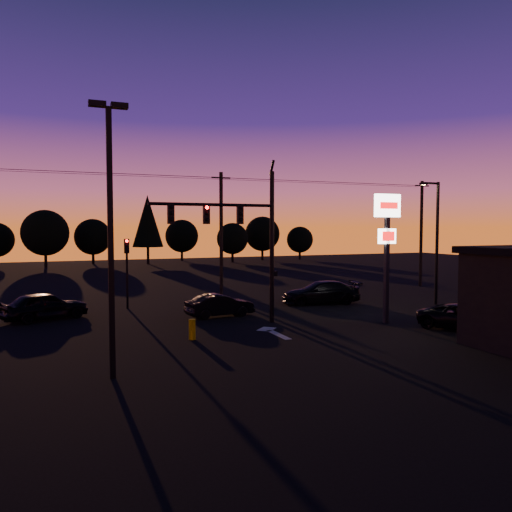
# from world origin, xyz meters

# --- Properties ---
(ground) EXTENTS (120.00, 120.00, 0.00)m
(ground) POSITION_xyz_m (0.00, 0.00, 0.00)
(ground) COLOR black
(ground) RESTS_ON ground
(lane_arrow) EXTENTS (1.20, 3.10, 0.01)m
(lane_arrow) POSITION_xyz_m (0.50, 1.67, 0.01)
(lane_arrow) COLOR beige
(lane_arrow) RESTS_ON ground
(traffic_signal_mast) EXTENTS (6.79, 0.52, 8.58)m
(traffic_signal_mast) POSITION_xyz_m (-0.10, 3.99, 4.94)
(traffic_signal_mast) COLOR black
(traffic_signal_mast) RESTS_ON ground
(secondary_signal) EXTENTS (0.30, 0.31, 4.35)m
(secondary_signal) POSITION_xyz_m (-5.00, 11.49, 2.86)
(secondary_signal) COLOR black
(secondary_signal) RESTS_ON ground
(parking_lot_light) EXTENTS (1.25, 0.30, 9.14)m
(parking_lot_light) POSITION_xyz_m (-7.50, -3.00, 5.27)
(parking_lot_light) COLOR black
(parking_lot_light) RESTS_ON ground
(pylon_sign) EXTENTS (1.50, 0.28, 6.80)m
(pylon_sign) POSITION_xyz_m (7.00, 1.50, 4.91)
(pylon_sign) COLOR black
(pylon_sign) RESTS_ON ground
(streetlight) EXTENTS (1.55, 0.35, 8.00)m
(streetlight) POSITION_xyz_m (13.91, 5.50, 4.42)
(streetlight) COLOR black
(streetlight) RESTS_ON ground
(utility_pole_1) EXTENTS (1.40, 0.26, 9.00)m
(utility_pole_1) POSITION_xyz_m (2.00, 14.00, 4.59)
(utility_pole_1) COLOR black
(utility_pole_1) RESTS_ON ground
(utility_pole_2) EXTENTS (1.40, 0.26, 9.00)m
(utility_pole_2) POSITION_xyz_m (20.00, 14.00, 4.59)
(utility_pole_2) COLOR black
(utility_pole_2) RESTS_ON ground
(power_wires) EXTENTS (36.00, 1.22, 0.07)m
(power_wires) POSITION_xyz_m (2.00, 14.00, 8.57)
(power_wires) COLOR black
(power_wires) RESTS_ON ground
(bollard) EXTENTS (0.31, 0.31, 0.92)m
(bollard) POSITION_xyz_m (-3.52, 1.58, 0.46)
(bollard) COLOR #D4B700
(bollard) RESTS_ON ground
(tree_2) EXTENTS (5.77, 5.78, 7.26)m
(tree_2) POSITION_xyz_m (-10.00, 48.00, 4.37)
(tree_2) COLOR black
(tree_2) RESTS_ON ground
(tree_3) EXTENTS (4.95, 4.95, 6.22)m
(tree_3) POSITION_xyz_m (-4.00, 52.00, 3.75)
(tree_3) COLOR black
(tree_3) RESTS_ON ground
(tree_4) EXTENTS (4.18, 4.18, 9.50)m
(tree_4) POSITION_xyz_m (3.00, 49.00, 5.93)
(tree_4) COLOR black
(tree_4) RESTS_ON ground
(tree_5) EXTENTS (4.95, 4.95, 6.22)m
(tree_5) POSITION_xyz_m (9.00, 54.00, 3.75)
(tree_5) COLOR black
(tree_5) RESTS_ON ground
(tree_6) EXTENTS (4.54, 4.54, 5.71)m
(tree_6) POSITION_xyz_m (15.00, 48.00, 3.43)
(tree_6) COLOR black
(tree_6) RESTS_ON ground
(tree_7) EXTENTS (5.36, 5.36, 6.74)m
(tree_7) POSITION_xyz_m (21.00, 51.00, 4.06)
(tree_7) COLOR black
(tree_7) RESTS_ON ground
(tree_8) EXTENTS (4.12, 4.12, 5.19)m
(tree_8) POSITION_xyz_m (27.00, 50.00, 3.12)
(tree_8) COLOR black
(tree_8) RESTS_ON ground
(car_left) EXTENTS (4.85, 3.33, 1.53)m
(car_left) POSITION_xyz_m (-9.72, 9.40, 0.77)
(car_left) COLOR black
(car_left) RESTS_ON ground
(car_mid) EXTENTS (4.01, 1.78, 1.28)m
(car_mid) POSITION_xyz_m (-0.52, 6.70, 0.64)
(car_mid) COLOR black
(car_mid) RESTS_ON ground
(car_right) EXTENTS (5.50, 3.21, 1.50)m
(car_right) POSITION_xyz_m (7.17, 8.68, 0.75)
(car_right) COLOR black
(car_right) RESTS_ON ground
(suv_parked) EXTENTS (3.88, 5.00, 1.26)m
(suv_parked) POSITION_xyz_m (9.46, -1.62, 0.63)
(suv_parked) COLOR black
(suv_parked) RESTS_ON ground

